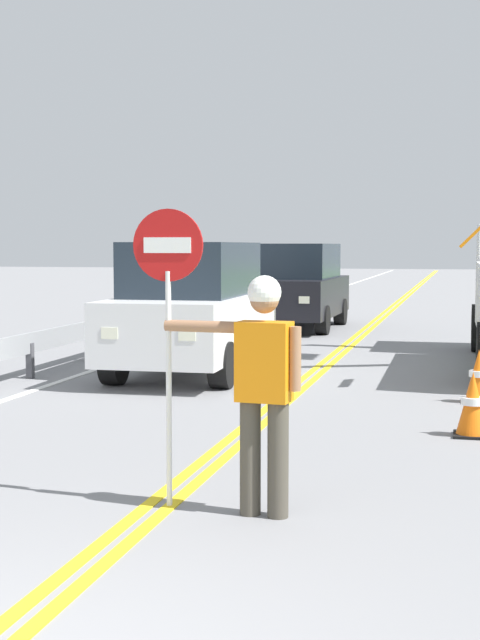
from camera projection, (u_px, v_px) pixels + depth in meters
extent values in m
cube|color=yellow|center=(367.00, 327.00, 23.41)|extent=(0.11, 110.00, 0.01)
cube|color=yellow|center=(374.00, 327.00, 23.36)|extent=(0.11, 110.00, 0.01)
cube|color=silver|center=(232.00, 324.00, 24.23)|extent=(0.12, 110.00, 0.01)
cylinder|color=#474238|center=(278.00, 460.00, 6.95)|extent=(0.16, 0.16, 0.88)
cylinder|color=#474238|center=(250.00, 458.00, 7.02)|extent=(0.16, 0.16, 0.88)
cube|color=orange|center=(264.00, 362.00, 6.93)|extent=(0.42, 0.28, 0.60)
cylinder|color=#996B4C|center=(202.00, 326.00, 7.07)|extent=(0.61, 0.15, 0.09)
cylinder|color=#996B4C|center=(295.00, 359.00, 6.85)|extent=(0.09, 0.09, 0.48)
sphere|color=#996B4C|center=(264.00, 299.00, 6.89)|extent=(0.22, 0.22, 0.22)
sphere|color=white|center=(264.00, 292.00, 6.89)|extent=(0.25, 0.25, 0.25)
cylinder|color=silver|center=(169.00, 390.00, 7.20)|extent=(0.04, 0.04, 1.85)
cylinder|color=#B71414|center=(168.00, 245.00, 7.11)|extent=(0.56, 0.03, 0.56)
cube|color=white|center=(167.00, 245.00, 7.09)|extent=(0.38, 0.01, 0.12)
cylinder|color=black|center=(480.00, 328.00, 17.90)|extent=(0.33, 0.92, 0.92)
cube|color=silver|center=(193.00, 324.00, 14.79)|extent=(1.93, 4.63, 0.92)
cube|color=#1E2833|center=(193.00, 269.00, 14.72)|extent=(1.67, 2.88, 0.84)
cube|color=#EAEACC|center=(187.00, 335.00, 12.45)|extent=(0.24, 0.06, 0.16)
cube|color=#EAEACC|center=(110.00, 333.00, 12.69)|extent=(0.24, 0.06, 0.16)
cylinder|color=black|center=(222.00, 365.00, 13.26)|extent=(0.29, 0.69, 0.68)
cylinder|color=black|center=(114.00, 362.00, 13.62)|extent=(0.29, 0.69, 0.68)
cylinder|color=black|center=(261.00, 344.00, 16.04)|extent=(0.29, 0.69, 0.68)
cylinder|color=black|center=(170.00, 342.00, 16.39)|extent=(0.29, 0.69, 0.68)
cube|color=black|center=(299.00, 296.00, 22.86)|extent=(1.91, 4.63, 0.92)
cube|color=#1E2833|center=(299.00, 261.00, 22.79)|extent=(1.66, 2.87, 0.84)
cube|color=#EAEACC|center=(304.00, 300.00, 20.52)|extent=(0.24, 0.06, 0.16)
cube|color=#EAEACC|center=(256.00, 299.00, 20.79)|extent=(0.24, 0.06, 0.16)
cylinder|color=black|center=(322.00, 320.00, 21.32)|extent=(0.29, 0.68, 0.68)
cylinder|color=black|center=(253.00, 319.00, 21.73)|extent=(0.29, 0.68, 0.68)
cylinder|color=black|center=(340.00, 312.00, 24.07)|extent=(0.29, 0.68, 0.68)
cylinder|color=black|center=(279.00, 310.00, 24.48)|extent=(0.29, 0.68, 0.68)
cone|color=orange|center=(473.00, 404.00, 9.92)|extent=(0.36, 0.36, 0.70)
cylinder|color=white|center=(473.00, 401.00, 9.92)|extent=(0.25, 0.25, 0.08)
cube|color=black|center=(472.00, 435.00, 9.94)|extent=(0.40, 0.40, 0.03)
cone|color=orange|center=(479.00, 376.00, 12.05)|extent=(0.36, 0.36, 0.70)
cylinder|color=white|center=(479.00, 374.00, 12.05)|extent=(0.25, 0.25, 0.08)
cube|color=black|center=(478.00, 402.00, 12.08)|extent=(0.40, 0.40, 0.03)
cube|color=#9EA0A3|center=(152.00, 316.00, 19.79)|extent=(0.06, 32.00, 0.32)
cube|color=#4C4C51|center=(30.00, 361.00, 14.28)|extent=(0.10, 0.10, 0.55)
cube|color=#4C4C51|center=(89.00, 345.00, 16.49)|extent=(0.10, 0.10, 0.55)
cube|color=#4C4C51|center=(133.00, 334.00, 18.71)|extent=(0.10, 0.10, 0.55)
cube|color=#4C4C51|center=(168.00, 324.00, 20.92)|extent=(0.10, 0.10, 0.55)
cube|color=#4C4C51|center=(197.00, 317.00, 23.13)|extent=(0.10, 0.10, 0.55)
cube|color=#4C4C51|center=(220.00, 311.00, 25.35)|extent=(0.10, 0.10, 0.55)
cube|color=#4C4C51|center=(240.00, 305.00, 27.56)|extent=(0.10, 0.10, 0.55)
cube|color=#4C4C51|center=(257.00, 301.00, 29.78)|extent=(0.10, 0.10, 0.55)
cube|color=#4C4C51|center=(271.00, 297.00, 31.99)|extent=(0.10, 0.10, 0.55)
cube|color=#4C4C51|center=(284.00, 294.00, 34.20)|extent=(0.10, 0.10, 0.55)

